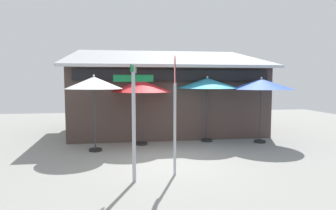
{
  "coord_description": "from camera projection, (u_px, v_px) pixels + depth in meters",
  "views": [
    {
      "loc": [
        -1.26,
        -8.6,
        2.43
      ],
      "look_at": [
        0.2,
        1.2,
        1.6
      ],
      "focal_mm": 30.63,
      "sensor_mm": 36.0,
      "label": 1
    }
  ],
  "objects": [
    {
      "name": "cafe_building",
      "position": [
        165.0,
        98.0,
        14.05
      ],
      "size": [
        8.93,
        5.81,
        4.17
      ],
      "color": "#473833",
      "rests_on": "ground"
    },
    {
      "name": "street_sign_post",
      "position": [
        134.0,
        110.0,
        6.77
      ],
      "size": [
        0.93,
        0.99,
        2.81
      ],
      "color": "#A8AAB2",
      "rests_on": "ground"
    },
    {
      "name": "patio_umbrella_ivory_left",
      "position": [
        94.0,
        84.0,
        9.78
      ],
      "size": [
        1.95,
        1.95,
        2.65
      ],
      "color": "black",
      "rests_on": "ground"
    },
    {
      "name": "patio_umbrella_crimson_center",
      "position": [
        141.0,
        86.0,
        10.79
      ],
      "size": [
        2.31,
        2.31,
        2.56
      ],
      "color": "black",
      "rests_on": "ground"
    },
    {
      "name": "ground_plane",
      "position": [
        167.0,
        161.0,
        8.87
      ],
      "size": [
        28.0,
        28.0,
        0.1
      ],
      "primitive_type": "cube",
      "color": "gray"
    },
    {
      "name": "patio_umbrella_royal_blue_far_right",
      "position": [
        261.0,
        84.0,
        11.16
      ],
      "size": [
        2.51,
        2.51,
        2.58
      ],
      "color": "black",
      "rests_on": "ground"
    },
    {
      "name": "stop_sign",
      "position": [
        175.0,
        91.0,
        7.26
      ],
      "size": [
        0.17,
        0.78,
        3.12
      ],
      "color": "#A8AAB2",
      "rests_on": "ground"
    },
    {
      "name": "patio_umbrella_teal_right",
      "position": [
        207.0,
        84.0,
        11.39
      ],
      "size": [
        2.46,
        2.46,
        2.62
      ],
      "color": "black",
      "rests_on": "ground"
    }
  ]
}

